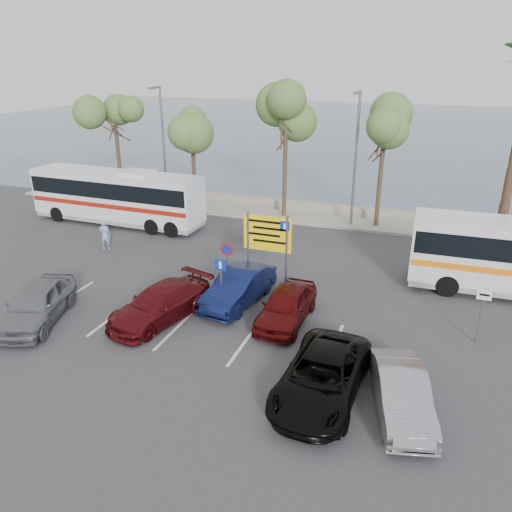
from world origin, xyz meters
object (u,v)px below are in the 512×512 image
(car_blue, at_px, (239,287))
(pedestrian_far, at_px, (425,264))
(car_silver_a, at_px, (37,304))
(coach_bus_left, at_px, (117,199))
(suv_black, at_px, (322,376))
(car_maroon, at_px, (160,304))
(car_silver_b, at_px, (402,394))
(car_red, at_px, (286,306))
(street_lamp_right, at_px, (356,153))
(pedestrian_near, at_px, (105,235))
(direction_sign, at_px, (267,239))
(street_lamp_left, at_px, (163,141))

(car_blue, bearing_deg, pedestrian_far, 41.05)
(car_silver_a, distance_m, pedestrian_far, 17.05)
(coach_bus_left, xyz_separation_m, car_blue, (11.32, -7.70, -0.89))
(suv_black, distance_m, pedestrian_far, 10.33)
(suv_black, bearing_deg, pedestrian_far, 78.02)
(car_maroon, distance_m, car_silver_b, 9.94)
(coach_bus_left, relative_size, car_silver_b, 2.78)
(car_silver_a, distance_m, car_red, 9.94)
(coach_bus_left, xyz_separation_m, car_silver_b, (18.52, -12.70, -0.96))
(car_maroon, height_order, pedestrian_far, pedestrian_far)
(street_lamp_right, height_order, pedestrian_near, street_lamp_right)
(direction_sign, relative_size, coach_bus_left, 0.32)
(street_lamp_left, xyz_separation_m, pedestrian_far, (17.67, -7.02, -3.70))
(car_silver_a, relative_size, pedestrian_near, 2.73)
(car_blue, bearing_deg, car_silver_b, -27.85)
(direction_sign, height_order, pedestrian_far, direction_sign)
(direction_sign, relative_size, pedestrian_far, 2.00)
(car_blue, bearing_deg, coach_bus_left, 152.70)
(pedestrian_far, bearing_deg, car_silver_b, 179.74)
(pedestrian_near, bearing_deg, car_silver_b, 134.04)
(street_lamp_right, distance_m, coach_bus_left, 14.97)
(street_lamp_right, height_order, car_silver_b, street_lamp_right)
(direction_sign, height_order, car_silver_a, direction_sign)
(coach_bus_left, relative_size, car_maroon, 2.36)
(car_maroon, distance_m, pedestrian_far, 12.28)
(car_silver_a, height_order, car_maroon, car_silver_a)
(car_maroon, height_order, suv_black, suv_black)
(direction_sign, bearing_deg, car_blue, -112.73)
(coach_bus_left, height_order, car_red, coach_bus_left)
(car_maroon, relative_size, car_red, 1.15)
(car_blue, relative_size, car_maroon, 0.93)
(car_red, distance_m, suv_black, 4.78)
(pedestrian_far, bearing_deg, pedestrian_near, 95.90)
(car_red, bearing_deg, coach_bus_left, 149.56)
(car_silver_b, relative_size, pedestrian_far, 2.26)
(car_silver_a, height_order, car_red, car_silver_a)
(car_maroon, height_order, car_red, car_red)
(street_lamp_right, relative_size, coach_bus_left, 0.71)
(direction_sign, xyz_separation_m, pedestrian_far, (6.67, 3.30, -1.53))
(car_maroon, bearing_deg, suv_black, -3.47)
(car_silver_a, height_order, suv_black, car_silver_a)
(car_red, bearing_deg, car_silver_b, -39.23)
(car_silver_a, bearing_deg, street_lamp_right, 41.09)
(street_lamp_right, height_order, car_red, street_lamp_right)
(direction_sign, xyz_separation_m, pedestrian_near, (-10.00, 1.80, -1.59))
(street_lamp_right, xyz_separation_m, pedestrian_far, (4.67, -7.02, -3.70))
(direction_sign, height_order, car_blue, direction_sign)
(street_lamp_left, bearing_deg, car_silver_b, -44.21)
(direction_sign, height_order, car_silver_b, direction_sign)
(direction_sign, distance_m, car_maroon, 5.45)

